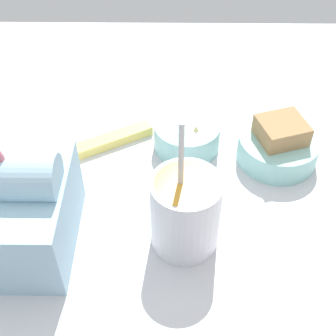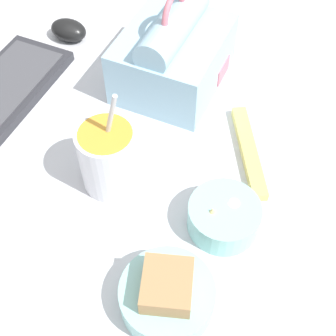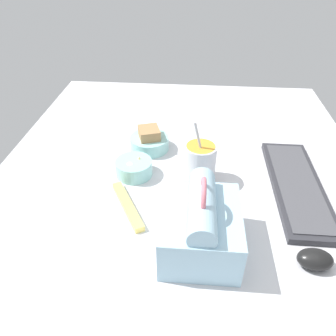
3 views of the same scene
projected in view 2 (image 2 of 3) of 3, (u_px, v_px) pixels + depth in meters
The scene contains 7 objects.
desk_surface at pixel (143, 191), 73.87cm from camera, with size 140.00×110.00×2.00cm.
lunch_bag at pixel (173, 54), 82.22cm from camera, with size 20.08×17.06×18.80cm.
soup_cup at pixel (109, 157), 69.26cm from camera, with size 8.89×8.89×18.64cm.
bento_bowl_sandwich at pixel (167, 295), 59.76cm from camera, with size 12.39×12.39×7.35cm.
bento_bowl_snacks at pixel (223, 216), 67.08cm from camera, with size 10.48×10.48×5.50cm.
computer_mouse at pixel (69, 30), 93.50cm from camera, with size 5.19×7.54×3.98cm.
chopstick_case at pixel (249, 151), 76.37cm from camera, with size 17.38×11.14×1.60cm.
Camera 2 is at (-36.23, -20.31, 62.32)cm, focal length 50.00 mm.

